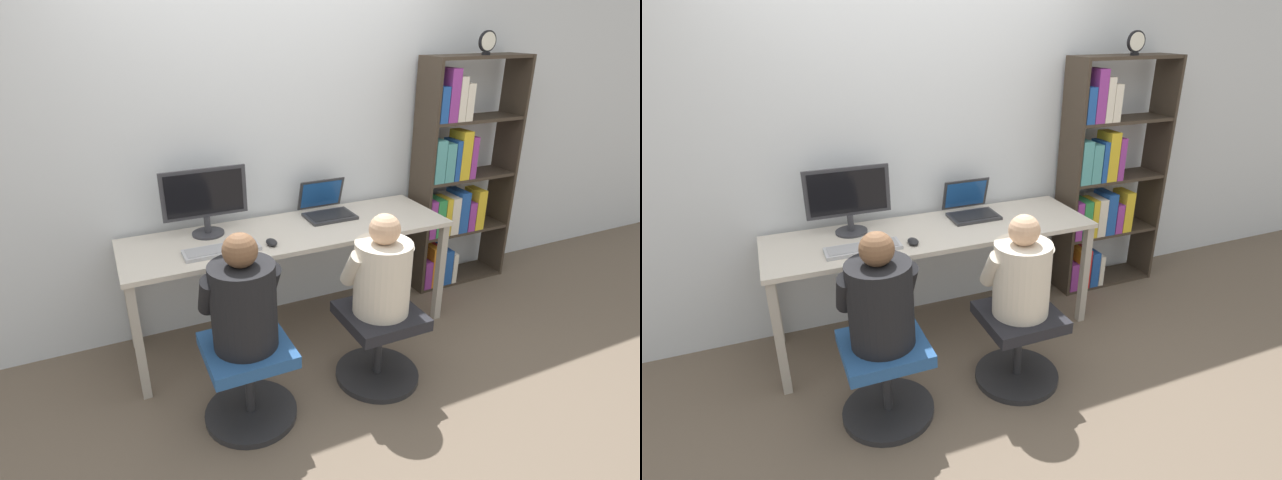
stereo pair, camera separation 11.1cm
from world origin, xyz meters
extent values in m
plane|color=brown|center=(0.00, 0.00, 0.00)|extent=(14.00, 14.00, 0.00)
cube|color=silver|center=(0.00, 0.70, 1.30)|extent=(10.00, 0.05, 2.60)
cube|color=beige|center=(0.00, 0.32, 0.75)|extent=(2.12, 0.63, 0.03)
cube|color=#ADA497|center=(-1.02, 0.04, 0.37)|extent=(0.05, 0.05, 0.74)
cube|color=#ADA497|center=(1.02, 0.04, 0.37)|extent=(0.05, 0.05, 0.74)
cube|color=#ADA497|center=(-1.02, 0.59, 0.37)|extent=(0.05, 0.05, 0.74)
cube|color=#ADA497|center=(1.02, 0.59, 0.37)|extent=(0.05, 0.05, 0.74)
cylinder|color=#333338|center=(-0.50, 0.48, 0.77)|extent=(0.20, 0.20, 0.01)
cylinder|color=#333338|center=(-0.50, 0.48, 0.83)|extent=(0.04, 0.04, 0.11)
cube|color=#333338|center=(-0.50, 0.48, 1.04)|extent=(0.53, 0.02, 0.31)
cube|color=black|center=(-0.50, 0.46, 1.04)|extent=(0.48, 0.01, 0.26)
cube|color=#2D2D30|center=(0.33, 0.42, 0.78)|extent=(0.33, 0.23, 0.02)
cube|color=black|center=(0.33, 0.42, 0.79)|extent=(0.29, 0.18, 0.00)
cube|color=#2D2D30|center=(0.33, 0.57, 0.90)|extent=(0.33, 0.08, 0.22)
cube|color=#19478C|center=(0.33, 0.56, 0.89)|extent=(0.29, 0.06, 0.19)
cube|color=#B2B2B7|center=(-0.48, 0.18, 0.78)|extent=(0.45, 0.15, 0.02)
cube|color=#97979C|center=(-0.48, 0.18, 0.79)|extent=(0.41, 0.12, 0.00)
ellipsoid|color=black|center=(-0.19, 0.15, 0.78)|extent=(0.06, 0.10, 0.03)
cylinder|color=#262628|center=(-0.52, -0.36, 0.02)|extent=(0.51, 0.51, 0.04)
cylinder|color=#262628|center=(-0.52, -0.36, 0.22)|extent=(0.05, 0.05, 0.37)
cube|color=#234C84|center=(-0.52, -0.36, 0.44)|extent=(0.44, 0.43, 0.07)
cylinder|color=#262628|center=(0.29, -0.36, 0.02)|extent=(0.51, 0.51, 0.04)
cylinder|color=#262628|center=(0.29, -0.36, 0.22)|extent=(0.05, 0.05, 0.37)
cube|color=black|center=(0.29, -0.36, 0.44)|extent=(0.44, 0.43, 0.07)
cylinder|color=black|center=(-0.52, -0.36, 0.70)|extent=(0.33, 0.33, 0.46)
sphere|color=brown|center=(-0.52, -0.36, 1.01)|extent=(0.17, 0.17, 0.17)
cylinder|color=black|center=(-0.67, -0.29, 0.77)|extent=(0.09, 0.21, 0.26)
cylinder|color=black|center=(-0.36, -0.29, 0.77)|extent=(0.09, 0.21, 0.26)
cylinder|color=beige|center=(0.29, -0.36, 0.69)|extent=(0.32, 0.32, 0.43)
sphere|color=tan|center=(0.29, -0.36, 0.98)|extent=(0.17, 0.17, 0.17)
cylinder|color=beige|center=(0.13, -0.30, 0.75)|extent=(0.09, 0.20, 0.25)
cylinder|color=beige|center=(0.44, -0.30, 0.75)|extent=(0.09, 0.20, 0.25)
cube|color=#382D23|center=(1.14, 0.50, 0.90)|extent=(0.02, 0.28, 1.79)
cube|color=#382D23|center=(1.95, 0.50, 0.90)|extent=(0.02, 0.28, 1.79)
cube|color=#382D23|center=(1.54, 0.50, 0.01)|extent=(0.79, 0.27, 0.02)
cube|color=#382D23|center=(1.54, 0.50, 0.45)|extent=(0.79, 0.27, 0.02)
cube|color=#382D23|center=(1.54, 0.50, 0.90)|extent=(0.79, 0.27, 0.02)
cube|color=#382D23|center=(1.54, 0.50, 1.34)|extent=(0.79, 0.27, 0.02)
cube|color=#382D23|center=(1.54, 0.50, 1.78)|extent=(0.79, 0.27, 0.02)
cube|color=#8C338C|center=(1.19, 0.45, 0.14)|extent=(0.07, 0.16, 0.23)
cube|color=orange|center=(1.26, 0.47, 0.19)|extent=(0.06, 0.20, 0.34)
cube|color=red|center=(1.32, 0.46, 0.19)|extent=(0.05, 0.19, 0.33)
cube|color=#1E4C9E|center=(1.39, 0.48, 0.17)|extent=(0.08, 0.22, 0.30)
cube|color=silver|center=(1.45, 0.46, 0.15)|extent=(0.04, 0.18, 0.26)
cube|color=#8C338C|center=(1.19, 0.47, 0.62)|extent=(0.06, 0.20, 0.30)
cube|color=#2D8C47|center=(1.26, 0.47, 0.62)|extent=(0.08, 0.20, 0.30)
cube|color=gold|center=(1.33, 0.45, 0.62)|extent=(0.05, 0.16, 0.30)
cube|color=silver|center=(1.40, 0.48, 0.62)|extent=(0.08, 0.22, 0.30)
cube|color=#1E4C9E|center=(1.48, 0.47, 0.63)|extent=(0.09, 0.21, 0.33)
cube|color=#8C338C|center=(1.57, 0.47, 0.58)|extent=(0.07, 0.21, 0.24)
cube|color=gold|center=(1.65, 0.46, 0.63)|extent=(0.08, 0.18, 0.32)
cube|color=teal|center=(1.20, 0.46, 1.07)|extent=(0.09, 0.19, 0.32)
cube|color=teal|center=(1.29, 0.47, 1.05)|extent=(0.08, 0.20, 0.29)
cube|color=#1E4C9E|center=(1.36, 0.45, 1.06)|extent=(0.04, 0.18, 0.30)
cube|color=gold|center=(1.43, 0.45, 1.09)|extent=(0.09, 0.18, 0.36)
cube|color=#8C338C|center=(1.51, 0.45, 1.07)|extent=(0.05, 0.17, 0.32)
cube|color=#1E4C9E|center=(1.19, 0.45, 1.47)|extent=(0.07, 0.16, 0.25)
cube|color=#8C338C|center=(1.27, 0.46, 1.53)|extent=(0.08, 0.18, 0.37)
cube|color=silver|center=(1.34, 0.47, 1.50)|extent=(0.06, 0.21, 0.31)
cube|color=silver|center=(1.41, 0.46, 1.48)|extent=(0.06, 0.18, 0.26)
cube|color=black|center=(1.54, 0.42, 1.80)|extent=(0.05, 0.03, 0.02)
cylinder|color=black|center=(1.54, 0.42, 1.88)|extent=(0.14, 0.02, 0.14)
cylinder|color=silver|center=(1.54, 0.41, 1.88)|extent=(0.12, 0.00, 0.12)
camera|label=1|loc=(-1.07, -2.47, 2.00)|focal=28.00mm
camera|label=2|loc=(-0.96, -2.52, 2.00)|focal=28.00mm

